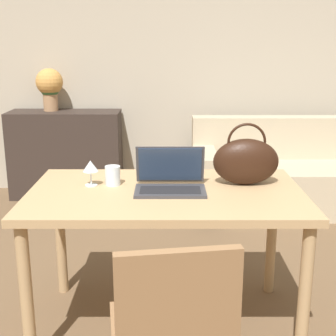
% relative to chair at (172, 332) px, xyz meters
% --- Properties ---
extents(wall_back, '(10.00, 0.06, 2.70)m').
position_rel_chair_xyz_m(wall_back, '(-0.00, 3.34, 0.85)').
color(wall_back, '#BCB29E').
rests_on(wall_back, ground_plane).
extents(dining_table, '(1.41, 0.83, 0.78)m').
position_rel_chair_xyz_m(dining_table, '(-0.03, 0.81, 0.19)').
color(dining_table, tan).
rests_on(dining_table, ground_plane).
extents(chair, '(0.50, 0.50, 0.88)m').
position_rel_chair_xyz_m(chair, '(0.00, 0.00, 0.00)').
color(chair, olive).
rests_on(chair, ground_plane).
extents(couch, '(1.92, 0.81, 0.82)m').
position_rel_chair_xyz_m(couch, '(1.18, 2.73, -0.21)').
color(couch, '#C1B293').
rests_on(couch, ground_plane).
extents(sideboard, '(1.09, 0.40, 0.86)m').
position_rel_chair_xyz_m(sideboard, '(-1.04, 3.08, -0.07)').
color(sideboard, '#332823').
rests_on(sideboard, ground_plane).
extents(laptop, '(0.36, 0.26, 0.21)m').
position_rel_chair_xyz_m(laptop, '(-0.00, 0.83, 0.34)').
color(laptop, '#38383D').
rests_on(laptop, dining_table).
extents(drinking_glass, '(0.08, 0.08, 0.10)m').
position_rel_chair_xyz_m(drinking_glass, '(-0.31, 0.90, 0.33)').
color(drinking_glass, silver).
rests_on(drinking_glass, dining_table).
extents(wine_glass, '(0.08, 0.08, 0.14)m').
position_rel_chair_xyz_m(wine_glass, '(-0.42, 0.89, 0.38)').
color(wine_glass, silver).
rests_on(wine_glass, dining_table).
extents(handbag, '(0.35, 0.15, 0.33)m').
position_rel_chair_xyz_m(handbag, '(0.40, 0.91, 0.41)').
color(handbag, black).
rests_on(handbag, dining_table).
extents(flower_vase, '(0.26, 0.26, 0.41)m').
position_rel_chair_xyz_m(flower_vase, '(-1.17, 3.13, 0.61)').
color(flower_vase, tan).
rests_on(flower_vase, sideboard).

